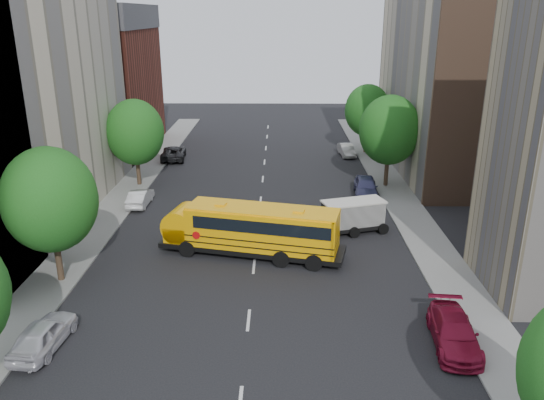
{
  "coord_description": "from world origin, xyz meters",
  "views": [
    {
      "loc": [
        1.49,
        -31.06,
        14.55
      ],
      "look_at": [
        1.05,
        2.0,
        2.89
      ],
      "focal_mm": 35.0,
      "sensor_mm": 36.0,
      "label": 1
    }
  ],
  "objects_px": {
    "parked_car_3": "(454,332)",
    "parked_car_5": "(347,150)",
    "street_tree_5": "(367,110)",
    "safari_truck": "(347,216)",
    "parked_car_2": "(174,153)",
    "school_bus": "(250,228)",
    "parked_car_0": "(43,334)",
    "parked_car_1": "(140,198)",
    "street_tree_4": "(389,130)",
    "street_tree_2": "(135,132)",
    "street_tree_1": "(50,200)",
    "parked_car_4": "(366,187)"
  },
  "relations": [
    {
      "from": "parked_car_3",
      "to": "parked_car_5",
      "type": "relative_size",
      "value": 1.23
    },
    {
      "from": "parked_car_0",
      "to": "parked_car_5",
      "type": "bearing_deg",
      "value": -111.88
    },
    {
      "from": "street_tree_5",
      "to": "school_bus",
      "type": "relative_size",
      "value": 0.63
    },
    {
      "from": "parked_car_1",
      "to": "parked_car_3",
      "type": "relative_size",
      "value": 0.83
    },
    {
      "from": "street_tree_5",
      "to": "safari_truck",
      "type": "height_order",
      "value": "street_tree_5"
    },
    {
      "from": "street_tree_5",
      "to": "parked_car_3",
      "type": "distance_m",
      "value": 36.21
    },
    {
      "from": "school_bus",
      "to": "parked_car_5",
      "type": "distance_m",
      "value": 26.67
    },
    {
      "from": "street_tree_1",
      "to": "safari_truck",
      "type": "xyz_separation_m",
      "value": [
        17.26,
        7.39,
        -3.73
      ]
    },
    {
      "from": "parked_car_1",
      "to": "street_tree_5",
      "type": "bearing_deg",
      "value": -139.62
    },
    {
      "from": "parked_car_5",
      "to": "safari_truck",
      "type": "bearing_deg",
      "value": -102.57
    },
    {
      "from": "street_tree_4",
      "to": "street_tree_5",
      "type": "distance_m",
      "value": 12.01
    },
    {
      "from": "school_bus",
      "to": "safari_truck",
      "type": "bearing_deg",
      "value": 42.59
    },
    {
      "from": "parked_car_0",
      "to": "parked_car_2",
      "type": "relative_size",
      "value": 0.82
    },
    {
      "from": "street_tree_1",
      "to": "parked_car_5",
      "type": "height_order",
      "value": "street_tree_1"
    },
    {
      "from": "safari_truck",
      "to": "parked_car_5",
      "type": "xyz_separation_m",
      "value": [
        2.54,
        21.34,
        -0.58
      ]
    },
    {
      "from": "street_tree_1",
      "to": "parked_car_2",
      "type": "distance_m",
      "value": 27.36
    },
    {
      "from": "street_tree_5",
      "to": "parked_car_1",
      "type": "xyz_separation_m",
      "value": [
        -20.6,
        -17.21,
        -4.05
      ]
    },
    {
      "from": "street_tree_2",
      "to": "parked_car_3",
      "type": "bearing_deg",
      "value": -49.31
    },
    {
      "from": "street_tree_4",
      "to": "parked_car_2",
      "type": "relative_size",
      "value": 1.59
    },
    {
      "from": "street_tree_5",
      "to": "parked_car_3",
      "type": "xyz_separation_m",
      "value": [
        -1.4,
        -35.96,
        -4.01
      ]
    },
    {
      "from": "street_tree_1",
      "to": "street_tree_2",
      "type": "xyz_separation_m",
      "value": [
        0.0,
        18.0,
        -0.12
      ]
    },
    {
      "from": "street_tree_1",
      "to": "school_bus",
      "type": "bearing_deg",
      "value": 19.06
    },
    {
      "from": "street_tree_2",
      "to": "parked_car_2",
      "type": "bearing_deg",
      "value": 81.15
    },
    {
      "from": "parked_car_3",
      "to": "street_tree_4",
      "type": "bearing_deg",
      "value": 91.85
    },
    {
      "from": "street_tree_5",
      "to": "safari_truck",
      "type": "distance_m",
      "value": 23.36
    },
    {
      "from": "street_tree_5",
      "to": "safari_truck",
      "type": "relative_size",
      "value": 1.32
    },
    {
      "from": "street_tree_2",
      "to": "parked_car_2",
      "type": "distance_m",
      "value": 9.99
    },
    {
      "from": "street_tree_1",
      "to": "parked_car_1",
      "type": "xyz_separation_m",
      "value": [
        1.4,
        12.79,
        -4.3
      ]
    },
    {
      "from": "parked_car_0",
      "to": "parked_car_5",
      "type": "distance_m",
      "value": 39.53
    },
    {
      "from": "parked_car_3",
      "to": "parked_car_4",
      "type": "relative_size",
      "value": 1.01
    },
    {
      "from": "street_tree_4",
      "to": "parked_car_4",
      "type": "distance_m",
      "value": 5.47
    },
    {
      "from": "street_tree_2",
      "to": "parked_car_0",
      "type": "distance_m",
      "value": 24.84
    },
    {
      "from": "parked_car_3",
      "to": "parked_car_5",
      "type": "height_order",
      "value": "parked_car_3"
    },
    {
      "from": "street_tree_5",
      "to": "parked_car_5",
      "type": "relative_size",
      "value": 1.94
    },
    {
      "from": "street_tree_5",
      "to": "school_bus",
      "type": "height_order",
      "value": "street_tree_5"
    },
    {
      "from": "school_bus",
      "to": "street_tree_2",
      "type": "bearing_deg",
      "value": 140.0
    },
    {
      "from": "safari_truck",
      "to": "parked_car_4",
      "type": "distance_m",
      "value": 8.41
    },
    {
      "from": "street_tree_5",
      "to": "parked_car_0",
      "type": "distance_m",
      "value": 41.87
    },
    {
      "from": "street_tree_2",
      "to": "parked_car_1",
      "type": "distance_m",
      "value": 6.82
    },
    {
      "from": "street_tree_2",
      "to": "parked_car_0",
      "type": "xyz_separation_m",
      "value": [
        1.75,
        -24.43,
        -4.12
      ]
    },
    {
      "from": "school_bus",
      "to": "parked_car_0",
      "type": "xyz_separation_m",
      "value": [
        -8.95,
        -10.13,
        -1.14
      ]
    },
    {
      "from": "parked_car_0",
      "to": "parked_car_1",
      "type": "distance_m",
      "value": 19.23
    },
    {
      "from": "safari_truck",
      "to": "parked_car_1",
      "type": "height_order",
      "value": "safari_truck"
    },
    {
      "from": "parked_car_0",
      "to": "parked_car_1",
      "type": "bearing_deg",
      "value": -83.67
    },
    {
      "from": "street_tree_2",
      "to": "school_bus",
      "type": "xyz_separation_m",
      "value": [
        10.7,
        -14.3,
        -2.98
      ]
    },
    {
      "from": "street_tree_4",
      "to": "school_bus",
      "type": "height_order",
      "value": "street_tree_4"
    },
    {
      "from": "parked_car_2",
      "to": "parked_car_5",
      "type": "xyz_separation_m",
      "value": [
        18.4,
        1.75,
        -0.07
      ]
    },
    {
      "from": "school_bus",
      "to": "parked_car_5",
      "type": "bearing_deg",
      "value": 83.23
    },
    {
      "from": "safari_truck",
      "to": "parked_car_0",
      "type": "bearing_deg",
      "value": -155.85
    },
    {
      "from": "parked_car_2",
      "to": "parked_car_5",
      "type": "relative_size",
      "value": 1.32
    }
  ]
}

